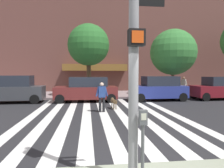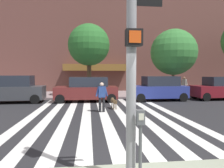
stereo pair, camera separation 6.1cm
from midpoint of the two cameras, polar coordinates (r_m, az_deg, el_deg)
The scene contains 13 objects.
ground_plane at distance 10.88m, azimuth -0.74°, elevation -8.34°, with size 160.00×160.00×0.00m, color #232326.
sidewalk_far at distance 20.02m, azimuth -3.56°, elevation -2.89°, with size 80.00×6.00×0.15m, color gray.
crosswalk_stripes at distance 10.85m, azimuth -2.46°, elevation -8.35°, with size 7.65×11.94×0.01m.
parking_meter_curbside at distance 3.74m, azimuth 8.12°, elevation -14.43°, with size 0.14×0.11×1.36m.
parked_car_near_curb at distance 16.49m, azimuth -26.81°, elevation -1.40°, with size 4.94×2.00×1.98m.
parked_car_behind_first at distance 15.50m, azimuth -7.18°, elevation -1.53°, with size 4.62×2.01×1.86m.
parked_car_third_in_line at distance 16.44m, azimuth 12.71°, elevation -1.25°, with size 4.31×2.08×1.90m.
parked_car_fourth_in_line at distance 18.93m, azimuth 28.25°, elevation -1.03°, with size 4.83×2.03×1.85m.
street_tree_nearest at distance 18.04m, azimuth -6.66°, elevation 10.71°, with size 3.60×3.60×6.23m.
street_tree_middle at distance 19.39m, azimuth 16.61°, elevation 8.48°, with size 4.11×4.11×5.94m.
pedestrian_dog_walker at distance 11.26m, azimuth -3.01°, elevation -3.19°, with size 0.71×0.30×1.64m.
dog_on_leash at distance 12.33m, azimuth 0.32°, elevation -4.90°, with size 0.34×0.96×0.65m.
pedestrian_bystander at distance 20.76m, azimuth 19.29°, elevation -0.07°, with size 0.48×0.62×1.64m.
Camera 1 is at (-1.16, -4.34, 2.15)m, focal length 32.76 mm.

